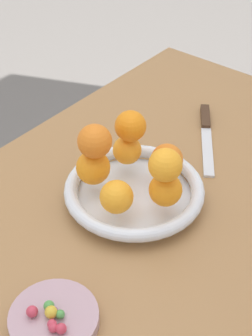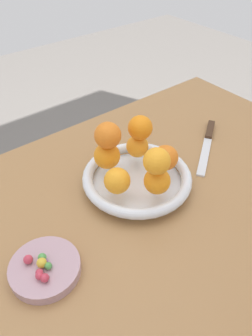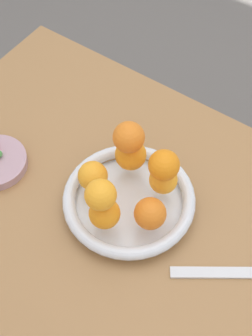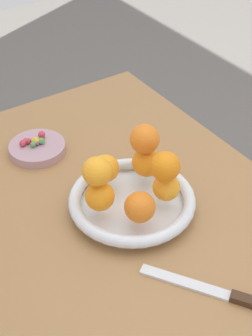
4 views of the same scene
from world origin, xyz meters
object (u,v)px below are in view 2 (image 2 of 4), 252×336
Objects in this scene: orange_3 at (157,181)px; candy_ball_4 at (42,257)px; candy_ball_6 at (39,273)px; candy_ball_0 at (44,262)px; orange_2 at (117,181)px; orange_4 at (165,158)px; orange_5 at (140,128)px; candy_dish at (45,268)px; candy_ball_3 at (28,260)px; candy_ball_5 at (45,278)px; dining_table at (158,213)px; candy_ball_1 at (39,276)px; candy_ball_2 at (48,266)px; knife at (207,142)px; orange_6 at (108,135)px; candy_ball_7 at (42,263)px; fruit_bowl at (137,178)px; orange_7 at (157,161)px; orange_0 at (137,146)px; orange_1 at (107,156)px.

orange_3 is 3.62× the size of candy_ball_4.
candy_ball_6 is at bearing 3.43° from orange_3.
candy_ball_0 is 0.84× the size of candy_ball_4.
orange_4 reaches higher than orange_2.
candy_dish is at bearing 20.28° from orange_5.
candy_ball_5 is at bearing 97.09° from candy_ball_3.
orange_2 is (0.11, -0.03, 0.16)m from dining_table.
orange_4 reaches higher than candy_ball_1.
orange_3 is 0.29m from candy_ball_2.
orange_3 is 0.27× the size of knife.
candy_ball_7 is at bearing 28.15° from orange_6.
fruit_bowl is 4.52× the size of orange_7.
dining_table is 61.11× the size of candy_ball_3.
candy_ball_0 is at bearing 5.20° from dining_table.
candy_ball_2 is at bearing 108.85° from candy_dish.
candy_ball_6 is at bearing 3.42° from orange_7.
orange_7 reaches higher than orange_0.
orange_2 is 0.15m from orange_5.
orange_3 is at bearing -176.18° from orange_7.
orange_0 is 0.25× the size of knife.
knife reaches higher than dining_table.
orange_1 reaches higher than candy_ball_7.
candy_ball_4 is at bearing 12.63° from orange_2.
candy_ball_2 is at bearing 30.80° from orange_6.
candy_ball_0 is (0.28, 0.00, -0.10)m from orange_7.
knife is at bearing 168.83° from orange_0.
candy_dish is 0.31m from orange_6.
candy_ball_5 is (0.27, 0.17, -0.04)m from orange_1.
orange_0 is 0.96× the size of orange_7.
candy_dish is 0.37m from orange_0.
candy_ball_6 is (0.31, 0.09, 0.01)m from fruit_bowl.
orange_0 reaches higher than knife.
fruit_bowl is at bearing -93.90° from orange_3.
orange_2 is at bearing 66.88° from orange_6.
candy_dish is at bearing 171.28° from candy_ball_7.
candy_ball_5 is 0.07× the size of knife.
orange_2 reaches higher than candy_ball_5.
candy_ball_0 is at bearing 15.25° from orange_2.
candy_ball_6 reaches higher than candy_dish.
fruit_bowl is 18.23× the size of candy_ball_1.
candy_ball_6 is at bearing 17.43° from orange_2.
orange_5 is (0.02, -0.07, 0.06)m from orange_4.
fruit_bowl is at bearing -165.21° from candy_ball_7.
candy_ball_4 is at bearing -88.87° from candy_ball_2.
orange_5 is at bearing 167.95° from orange_1.
candy_ball_6 is (-0.00, -0.01, -0.00)m from candy_ball_1.
orange_6 is at bearing -157.33° from candy_ball_3.
orange_6 reaches higher than orange_5.
candy_ball_7 is at bearing 3.57° from candy_ball_0.
candy_ball_4 is at bearing 26.73° from orange_6.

